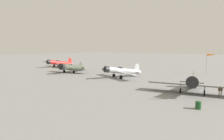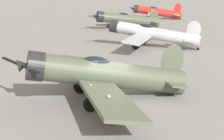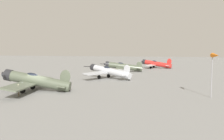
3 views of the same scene
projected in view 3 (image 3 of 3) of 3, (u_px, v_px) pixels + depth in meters
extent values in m
plane|color=gray|center=(39.00, 91.00, 33.03)|extent=(400.00, 400.00, 0.00)
cylinder|color=#4C5442|center=(39.00, 81.00, 32.90)|extent=(9.40, 3.69, 3.16)
cylinder|color=#232326|center=(9.00, 75.00, 33.14)|extent=(1.54, 1.88, 1.78)
cone|color=#232326|center=(4.00, 74.00, 33.17)|extent=(0.81, 0.83, 0.78)
cube|color=black|center=(3.00, 74.00, 33.18)|extent=(2.58, 2.44, 0.46)
ellipsoid|color=black|center=(32.00, 75.00, 32.90)|extent=(1.92, 1.16, 0.98)
cube|color=#565E4C|center=(31.00, 82.00, 33.00)|extent=(5.16, 13.28, 0.56)
ellipsoid|color=#4C5442|center=(65.00, 77.00, 32.59)|extent=(1.82, 0.55, 2.28)
cube|color=#565E4C|center=(64.00, 85.00, 32.70)|extent=(1.88, 3.56, 0.30)
cylinder|color=#999BA0|center=(22.00, 86.00, 31.41)|extent=(0.14, 0.14, 1.14)
cylinder|color=black|center=(22.00, 90.00, 31.45)|extent=(0.82, 0.38, 0.80)
cylinder|color=#999BA0|center=(32.00, 83.00, 34.71)|extent=(0.14, 0.14, 1.14)
cylinder|color=black|center=(33.00, 87.00, 34.76)|extent=(0.82, 0.38, 0.80)
cylinder|color=black|center=(69.00, 91.00, 32.71)|extent=(0.30, 0.16, 0.28)
cylinder|color=#B7BABF|center=(110.00, 71.00, 47.50)|extent=(9.63, 4.58, 2.62)
cylinder|color=#232326|center=(94.00, 67.00, 50.28)|extent=(1.51, 1.71, 1.53)
cone|color=#232326|center=(91.00, 67.00, 50.66)|extent=(0.79, 0.77, 0.66)
cube|color=black|center=(91.00, 67.00, 50.76)|extent=(2.73, 1.86, 0.38)
ellipsoid|color=black|center=(107.00, 68.00, 48.03)|extent=(1.93, 1.32, 0.90)
cube|color=#ADAFB5|center=(106.00, 72.00, 48.23)|extent=(5.78, 11.97, 0.42)
ellipsoid|color=#B7BABF|center=(127.00, 69.00, 44.98)|extent=(1.67, 0.70, 1.99)
cube|color=#ADAFB5|center=(126.00, 75.00, 45.19)|extent=(2.20, 3.57, 0.25)
cylinder|color=#999BA0|center=(99.00, 74.00, 47.38)|extent=(0.14, 0.14, 1.17)
cylinder|color=black|center=(99.00, 77.00, 47.43)|extent=(0.82, 0.46, 0.80)
cylinder|color=#999BA0|center=(109.00, 73.00, 49.84)|extent=(0.14, 0.14, 1.17)
cylinder|color=black|center=(109.00, 76.00, 49.89)|extent=(0.82, 0.46, 0.80)
cylinder|color=black|center=(129.00, 80.00, 44.79)|extent=(0.30, 0.19, 0.28)
cylinder|color=#4C5442|center=(124.00, 67.00, 64.02)|extent=(10.10, 3.98, 2.77)
cylinder|color=#232326|center=(107.00, 64.00, 64.25)|extent=(1.48, 1.92, 1.80)
cone|color=#232326|center=(105.00, 64.00, 64.29)|extent=(0.79, 0.84, 0.77)
cube|color=black|center=(104.00, 64.00, 64.30)|extent=(1.89, 2.34, 0.39)
ellipsoid|color=black|center=(121.00, 64.00, 64.01)|extent=(1.90, 1.17, 0.88)
cube|color=#565E4C|center=(120.00, 68.00, 64.11)|extent=(4.68, 11.48, 0.42)
ellipsoid|color=#4C5442|center=(139.00, 64.00, 63.71)|extent=(1.66, 0.53, 1.78)
cube|color=#565E4C|center=(139.00, 68.00, 63.81)|extent=(1.90, 3.57, 0.23)
cylinder|color=#999BA0|center=(118.00, 69.00, 62.49)|extent=(0.14, 0.14, 0.98)
cylinder|color=black|center=(118.00, 71.00, 62.53)|extent=(0.82, 0.39, 0.80)
cylinder|color=#999BA0|center=(118.00, 68.00, 65.85)|extent=(0.14, 0.14, 0.98)
cylinder|color=black|center=(118.00, 70.00, 65.89)|extent=(0.82, 0.39, 0.80)
cylinder|color=black|center=(141.00, 71.00, 63.84)|extent=(0.30, 0.17, 0.28)
cylinder|color=red|center=(157.00, 64.00, 76.93)|extent=(9.73, 2.99, 2.80)
cylinder|color=#232326|center=(144.00, 62.00, 78.91)|extent=(1.36, 1.80, 1.75)
cone|color=#232326|center=(142.00, 61.00, 79.19)|extent=(0.74, 0.78, 0.75)
cube|color=black|center=(142.00, 61.00, 79.26)|extent=(0.91, 2.69, 0.28)
ellipsoid|color=black|center=(154.00, 62.00, 77.29)|extent=(1.87, 1.03, 0.91)
cube|color=#BCB7B2|center=(154.00, 65.00, 77.46)|extent=(3.54, 12.10, 0.41)
ellipsoid|color=red|center=(169.00, 62.00, 75.08)|extent=(1.77, 0.39, 2.29)
cube|color=#BCB7B2|center=(169.00, 66.00, 75.28)|extent=(1.62, 3.53, 0.25)
cylinder|color=#999BA0|center=(151.00, 66.00, 76.26)|extent=(0.14, 0.14, 0.99)
cylinder|color=black|center=(151.00, 67.00, 76.30)|extent=(0.82, 0.32, 0.80)
cylinder|color=#999BA0|center=(154.00, 65.00, 79.22)|extent=(0.14, 0.14, 0.99)
cylinder|color=black|center=(154.00, 67.00, 79.26)|extent=(0.82, 0.32, 0.80)
cylinder|color=black|center=(171.00, 68.00, 75.00)|extent=(0.29, 0.14, 0.28)
cylinder|color=brown|center=(19.00, 93.00, 29.52)|extent=(0.12, 0.12, 0.80)
cylinder|color=brown|center=(18.00, 94.00, 29.24)|extent=(0.12, 0.12, 0.80)
cube|color=brown|center=(18.00, 88.00, 29.32)|extent=(0.41, 0.48, 0.56)
sphere|color=gray|center=(18.00, 85.00, 29.29)|extent=(0.21, 0.21, 0.21)
cylinder|color=brown|center=(19.00, 88.00, 29.58)|extent=(0.09, 0.09, 0.53)
cylinder|color=brown|center=(18.00, 88.00, 29.06)|extent=(0.09, 0.09, 0.53)
cylinder|color=gray|center=(212.00, 76.00, 28.45)|extent=(0.10, 0.10, 5.42)
cone|color=orange|center=(216.00, 55.00, 27.16)|extent=(1.01, 2.23, 0.56)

